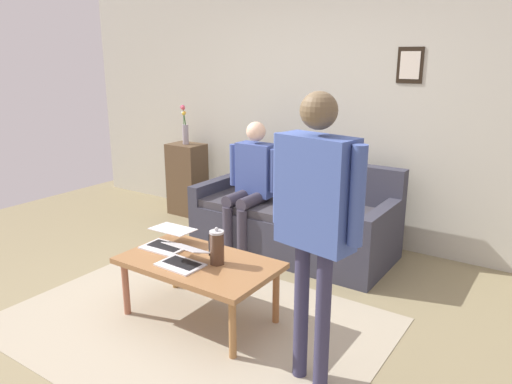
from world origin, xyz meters
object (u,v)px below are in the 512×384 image
at_px(french_press, 217,247).
at_px(person_standing, 316,206).
at_px(laptop_center, 167,241).
at_px(flower_vase, 185,128).
at_px(coffee_table, 199,267).
at_px(laptop_left, 183,259).
at_px(couch, 295,221).
at_px(person_seated, 251,179).
at_px(side_shelf, 187,179).

bearing_deg(french_press, person_standing, 165.99).
height_order(laptop_center, flower_vase, flower_vase).
xyz_separation_m(coffee_table, laptop_left, (0.05, 0.11, 0.09)).
height_order(laptop_left, laptop_center, laptop_left).
xyz_separation_m(laptop_center, french_press, (-0.52, 0.04, 0.08)).
height_order(couch, laptop_left, couch).
relative_size(laptop_left, flower_vase, 0.70).
distance_m(couch, flower_vase, 1.87).
distance_m(coffee_table, laptop_left, 0.15).
bearing_deg(laptop_left, person_seated, -74.34).
relative_size(french_press, person_seated, 0.21).
distance_m(french_press, person_seated, 1.43).
bearing_deg(couch, person_seated, 31.51).
relative_size(couch, laptop_center, 5.63).
relative_size(french_press, side_shelf, 0.32).
xyz_separation_m(coffee_table, french_press, (-0.15, -0.03, 0.17)).
bearing_deg(couch, person_standing, 122.27).
bearing_deg(french_press, side_shelf, -43.49).
distance_m(couch, coffee_table, 1.56).
relative_size(coffee_table, flower_vase, 2.44).
bearing_deg(laptop_left, laptop_center, -29.17).
xyz_separation_m(couch, person_standing, (-1.10, 1.74, 0.79)).
relative_size(side_shelf, flower_vase, 1.87).
xyz_separation_m(couch, laptop_left, (-0.03, 1.67, 0.20)).
relative_size(couch, side_shelf, 2.23).
height_order(side_shelf, person_seated, person_seated).
height_order(laptop_left, flower_vase, flower_vase).
bearing_deg(flower_vase, coffee_table, 133.82).
height_order(couch, coffee_table, couch).
height_order(couch, side_shelf, couch).
height_order(side_shelf, person_standing, person_standing).
xyz_separation_m(coffee_table, person_seated, (0.45, -1.33, 0.31)).
distance_m(coffee_table, laptop_center, 0.39).
relative_size(couch, french_press, 7.06).
distance_m(laptop_left, person_standing, 1.22).
relative_size(couch, flower_vase, 4.18).
xyz_separation_m(french_press, flower_vase, (1.91, -1.80, 0.48)).
xyz_separation_m(laptop_left, person_seated, (0.40, -1.44, 0.22)).
distance_m(laptop_center, person_standing, 1.53).
distance_m(couch, laptop_left, 1.68).
relative_size(laptop_left, person_seated, 0.25).
height_order(laptop_center, person_standing, person_standing).
bearing_deg(person_standing, french_press, -14.01).
distance_m(coffee_table, side_shelf, 2.55).
bearing_deg(person_seated, flower_vase, -21.27).
bearing_deg(person_standing, coffee_table, -10.25).
distance_m(laptop_left, flower_vase, 2.66).
bearing_deg(french_press, laptop_left, 36.80).
xyz_separation_m(flower_vase, person_standing, (-2.78, 2.02, 0.03)).
relative_size(couch, coffee_table, 1.71).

